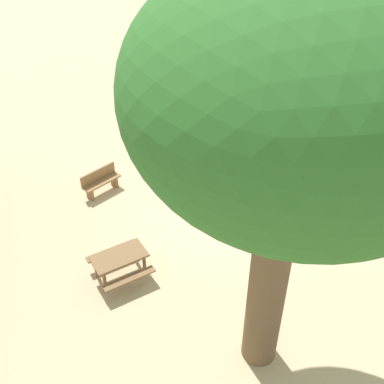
# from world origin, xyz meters

# --- Properties ---
(ground_plane) EXTENTS (60.00, 60.00, 0.00)m
(ground_plane) POSITION_xyz_m (0.00, 0.00, 0.00)
(ground_plane) COLOR tan
(elephant) EXTENTS (1.84, 2.04, 1.48)m
(elephant) POSITION_xyz_m (0.69, -0.07, 0.94)
(elephant) COLOR slate
(elephant) RESTS_ON ground_plane
(person_handler) EXTENTS (0.32, 0.51, 1.62)m
(person_handler) POSITION_xyz_m (3.10, -0.19, 0.95)
(person_handler) COLOR #3F3833
(person_handler) RESTS_ON ground_plane
(shade_tree_main) EXTENTS (6.12, 5.61, 9.03)m
(shade_tree_main) POSITION_xyz_m (-5.32, 0.53, 6.76)
(shade_tree_main) COLOR brown
(shade_tree_main) RESTS_ON ground_plane
(wooden_bench) EXTENTS (1.09, 1.40, 0.88)m
(wooden_bench) POSITION_xyz_m (2.07, 3.72, 0.47)
(wooden_bench) COLOR olive
(wooden_bench) RESTS_ON ground_plane
(picnic_table_near) EXTENTS (1.87, 1.88, 0.78)m
(picnic_table_near) POSITION_xyz_m (-2.05, 3.50, 0.59)
(picnic_table_near) COLOR brown
(picnic_table_near) RESTS_ON ground_plane
(feed_bucket) EXTENTS (0.36, 0.36, 0.32)m
(feed_bucket) POSITION_xyz_m (1.95, -0.55, 0.16)
(feed_bucket) COLOR gray
(feed_bucket) RESTS_ON ground_plane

